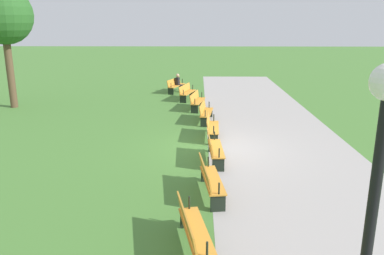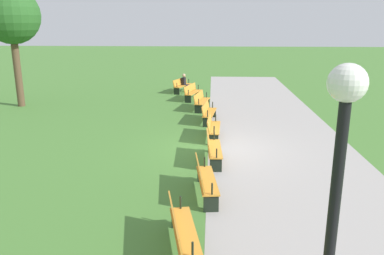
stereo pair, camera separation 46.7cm
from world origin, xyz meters
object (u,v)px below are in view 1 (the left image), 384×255
Objects in this scene: bench_1 at (187,92)px; bench_7 at (193,230)px; bench_0 at (176,85)px; bench_3 at (205,112)px; person_seated at (179,82)px; tree_0 at (3,16)px; bench_5 at (214,147)px; bench_6 at (210,179)px; lamp_post at (372,210)px; bench_2 at (197,100)px; bench_4 at (211,127)px.

bench_1 and bench_7 have the same top height.
bench_3 is at bearing 33.51° from bench_0.
bench_7 is at bearing 24.60° from bench_0.
tree_0 is (4.91, -8.72, 4.13)m from person_seated.
bench_7 is 0.32× the size of tree_0.
bench_5 is (5.29, 0.21, 0.00)m from bench_3.
bench_7 is (2.62, -0.41, 0.00)m from bench_6.
bench_7 is 4.82m from lamp_post.
lamp_post is (22.23, 2.88, 2.27)m from person_seated.
person_seated is at bearing 179.18° from bench_6.
lamp_post is at bearing 16.75° from bench_2.
tree_0 is (4.77, -8.51, 4.29)m from bench_0.
bench_7 is (7.91, -0.62, 0.00)m from bench_4.
bench_4 is at bearing 17.87° from bench_2.
bench_7 is at bearing -2.22° from bench_4.
bench_2 is 10.56m from bench_6.
bench_2 is 1.01× the size of bench_6.
bench_3 and bench_7 have the same top height.
tree_0 is (-10.89, -10.35, 4.29)m from bench_6.
bench_2 and bench_4 have the same top height.
tree_0 reaches higher than bench_5.
bench_4 is at bearing -174.94° from lamp_post.
bench_2 is 1.02× the size of bench_5.
tree_0 is at bearing -80.71° from bench_2.
person_seated is (-7.86, -1.63, 0.16)m from bench_3.
bench_4 is 1.67× the size of person_seated.
bench_7 is (10.56, -0.41, 0.00)m from bench_3.
bench_2 is 1.02× the size of bench_4.
tree_0 is (-5.59, -10.56, 4.29)m from bench_4.
tree_0 reaches higher than bench_1.
bench_4 is 0.98× the size of bench_7.
lamp_post is (6.44, 1.24, 2.43)m from bench_6.
lamp_post is (17.32, 11.59, -1.86)m from tree_0.
bench_4 is 0.32× the size of tree_0.
person_seated reaches higher than bench_2.
bench_7 is at bearing 11.19° from bench_2.
person_seated is at bearing -155.69° from bench_2.
bench_5 is 5.30m from bench_7.
person_seated is (-5.24, -1.22, 0.16)m from bench_2.
bench_0 and bench_7 have the same top height.
lamp_post reaches higher than bench_3.
bench_7 is 18.45m from person_seated.
bench_1 and bench_4 have the same top height.
bench_6 is at bearing -6.69° from bench_5.
bench_5 is at bearing 29.05° from bench_0.
bench_0 is 1.69× the size of person_seated.
bench_1 is 1.00× the size of bench_7.
bench_3 is at bearing 173.29° from bench_6.
lamp_post reaches higher than bench_2.
bench_6 is at bearing 159.90° from bench_7.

